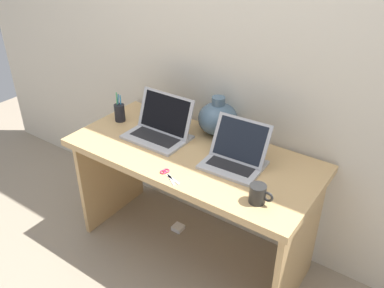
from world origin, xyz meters
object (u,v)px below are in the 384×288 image
Objects in this scene: laptop_right at (236,154)px; power_brick at (178,228)px; laptop_left at (161,126)px; coffee_mug at (258,194)px; pen_cup at (120,112)px; green_vase at (218,118)px; scissors at (167,174)px.

power_brick is (-0.43, 0.05, -0.77)m from laptop_right.
laptop_left is 0.77m from coffee_mug.
pen_cup is (-0.33, 0.00, -0.01)m from laptop_left.
laptop_left is at bearing -139.52° from green_vase.
laptop_right reaches higher than coffee_mug.
laptop_right is 4.46× the size of power_brick.
laptop_left is 1.56× the size of green_vase.
green_vase is 1.25× the size of pen_cup.
coffee_mug is 1.65× the size of power_brick.
laptop_left is 1.94× the size of pen_cup.
laptop_right is 0.88m from power_brick.
laptop_left is 0.50m from laptop_right.
power_brick is at bearing 120.76° from scissors.
scissors is at bearing -87.33° from green_vase.
laptop_left is 0.41m from scissors.
green_vase is 2.00× the size of coffee_mug.
laptop_right is 2.17× the size of scissors.
power_brick is at bearing 172.96° from laptop_right.
laptop_right is 1.36× the size of green_vase.
green_vase is at bearing 20.03° from pen_cup.
power_brick is (-0.67, 0.28, -0.76)m from coffee_mug.
laptop_right reaches higher than power_brick.
laptop_left is 5.13× the size of power_brick.
green_vase reaches higher than power_brick.
pen_cup is 0.87m from power_brick.
scissors is at bearing -59.24° from power_brick.
power_brick is (0.07, 0.05, -0.77)m from laptop_left.
pen_cup is at bearing -159.97° from green_vase.
laptop_left is 0.33m from green_vase.
scissors is (0.02, -0.51, -0.09)m from green_vase.
green_vase is (-0.25, 0.22, 0.04)m from laptop_right.
pen_cup is 0.67m from scissors.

